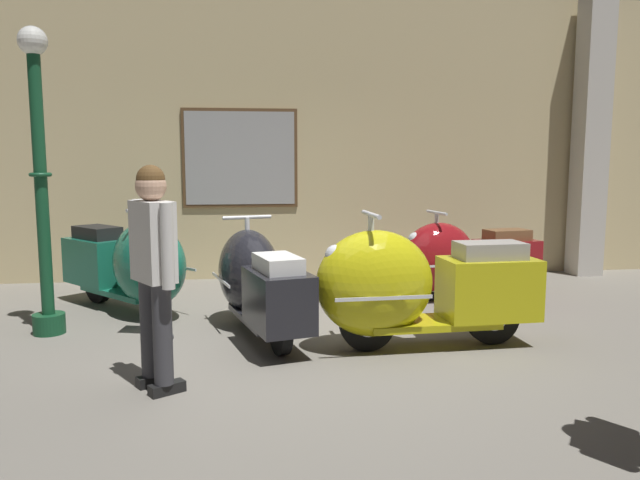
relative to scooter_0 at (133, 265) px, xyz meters
The scene contains 9 objects.
ground_plane 2.26m from the scooter_0, 39.20° to the right, with size 60.00×60.00×0.00m, color slate.
showroom_back_wall 2.91m from the scooter_0, 44.32° to the left, with size 18.00×0.63×3.69m.
scooter_0 is the anchor object (origin of this frame).
scooter_1 1.52m from the scooter_0, 35.58° to the right, with size 0.89×1.77×1.04m.
scooter_2 2.89m from the scooter_0, 31.13° to the right, with size 1.88×0.64×1.14m.
scooter_3 3.51m from the scooter_0, ahead, with size 1.69×0.74×1.00m.
lamppost 1.24m from the scooter_0, 132.69° to the right, with size 0.28×0.28×2.68m.
visitor_1 2.30m from the scooter_0, 76.34° to the right, with size 0.37×0.45×1.52m.
info_stanchion 1.05m from the scooter_0, 69.69° to the right, with size 0.37×0.30×1.13m.
Camera 1 is at (-0.57, -4.91, 1.55)m, focal length 34.42 mm.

